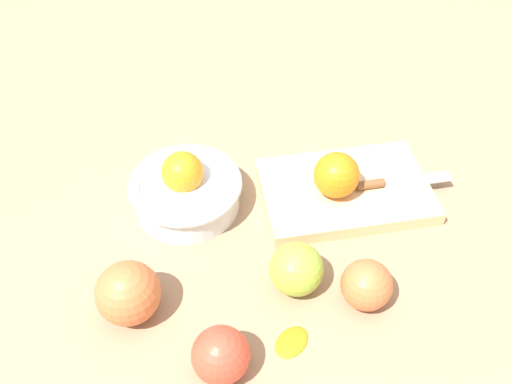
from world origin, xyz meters
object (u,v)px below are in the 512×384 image
(bowl, at_px, (186,189))
(orange_on_board, at_px, (336,175))
(cutting_board, at_px, (345,191))
(apple_front_right, at_px, (367,285))
(apple_front_left_2, at_px, (128,293))
(apple_front_center, at_px, (296,269))
(apple_front_left, at_px, (221,355))
(knife, at_px, (390,183))

(bowl, bearing_deg, orange_on_board, -8.62)
(cutting_board, relative_size, apple_front_right, 3.79)
(cutting_board, xyz_separation_m, apple_front_left_2, (-0.33, -0.15, 0.03))
(cutting_board, distance_m, apple_front_center, 0.19)
(orange_on_board, height_order, apple_front_center, orange_on_board)
(cutting_board, height_order, orange_on_board, orange_on_board)
(orange_on_board, distance_m, apple_front_left_2, 0.35)
(bowl, distance_m, apple_front_left, 0.28)
(orange_on_board, distance_m, apple_front_left, 0.32)
(orange_on_board, height_order, apple_front_left_2, orange_on_board)
(apple_front_left, xyz_separation_m, apple_front_left_2, (-0.10, 0.10, 0.01))
(orange_on_board, bearing_deg, apple_front_left_2, -155.16)
(apple_front_left, bearing_deg, cutting_board, 48.00)
(apple_front_left, bearing_deg, apple_front_left_2, 135.71)
(bowl, xyz_separation_m, apple_front_right, (0.22, -0.22, -0.00))
(cutting_board, height_order, apple_front_left, apple_front_left)
(apple_front_right, xyz_separation_m, apple_front_center, (-0.08, 0.04, 0.00))
(apple_front_center, bearing_deg, orange_on_board, 56.81)
(cutting_board, bearing_deg, bowl, 174.01)
(apple_front_right, bearing_deg, apple_front_left, -161.90)
(apple_front_left, xyz_separation_m, apple_front_center, (0.12, 0.10, 0.00))
(apple_front_right, bearing_deg, apple_front_left_2, 173.15)
(cutting_board, xyz_separation_m, apple_front_center, (-0.11, -0.15, 0.03))
(knife, distance_m, apple_front_left_2, 0.43)
(apple_front_left_2, bearing_deg, orange_on_board, 24.84)
(knife, height_order, apple_front_center, apple_front_center)
(bowl, relative_size, apple_front_center, 2.35)
(apple_front_left, bearing_deg, apple_front_right, 18.10)
(bowl, distance_m, cutting_board, 0.25)
(knife, bearing_deg, apple_front_right, -118.54)
(bowl, bearing_deg, apple_front_left, -86.75)
(apple_front_left, bearing_deg, knife, 39.46)
(orange_on_board, relative_size, apple_front_left, 0.99)
(apple_front_left, xyz_separation_m, apple_front_right, (0.20, 0.07, -0.00))
(apple_front_center, bearing_deg, bowl, 126.59)
(apple_front_right, bearing_deg, knife, 61.46)
(apple_front_right, distance_m, apple_front_center, 0.09)
(orange_on_board, xyz_separation_m, apple_front_left_2, (-0.31, -0.15, -0.02))
(knife, height_order, apple_front_left_2, apple_front_left_2)
(bowl, xyz_separation_m, cutting_board, (0.25, -0.03, -0.02))
(bowl, height_order, apple_front_right, bowl)
(apple_front_center, bearing_deg, apple_front_left, -137.87)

